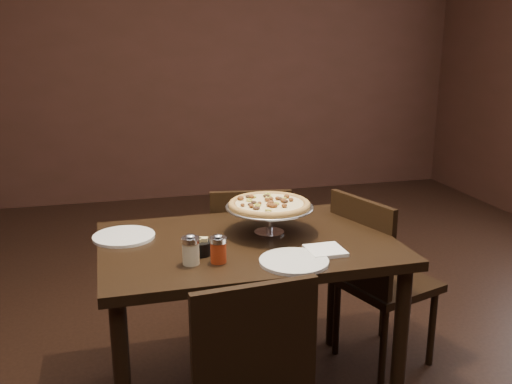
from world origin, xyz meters
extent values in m
cube|color=#321B13|center=(0.00, 3.51, 1.40)|extent=(6.00, 0.02, 2.80)
cube|color=black|center=(-0.03, 0.05, 0.74)|extent=(1.22, 0.82, 0.04)
cylinder|color=black|center=(0.52, -0.29, 0.36)|extent=(0.06, 0.06, 0.72)
cylinder|color=black|center=(-0.58, 0.39, 0.36)|extent=(0.06, 0.06, 0.72)
cylinder|color=black|center=(0.51, 0.40, 0.36)|extent=(0.06, 0.06, 0.72)
cylinder|color=silver|center=(0.08, 0.12, 0.77)|extent=(0.13, 0.13, 0.01)
cylinder|color=silver|center=(0.08, 0.12, 0.82)|extent=(0.03, 0.03, 0.10)
cylinder|color=silver|center=(0.08, 0.12, 0.87)|extent=(0.09, 0.09, 0.01)
cylinder|color=#9C9CA1|center=(0.08, 0.12, 0.88)|extent=(0.37, 0.37, 0.01)
torus|color=#9C9CA1|center=(0.08, 0.12, 0.88)|extent=(0.38, 0.38, 0.01)
cylinder|color=brown|center=(0.08, 0.12, 0.89)|extent=(0.34, 0.34, 0.01)
torus|color=brown|center=(0.08, 0.12, 0.89)|extent=(0.35, 0.35, 0.03)
cylinder|color=#D6B875|center=(0.08, 0.12, 0.90)|extent=(0.29, 0.29, 0.01)
cylinder|color=beige|center=(-0.30, -0.14, 0.80)|extent=(0.06, 0.06, 0.08)
cylinder|color=silver|center=(-0.30, -0.14, 0.86)|extent=(0.07, 0.07, 0.02)
ellipsoid|color=silver|center=(-0.30, -0.14, 0.87)|extent=(0.04, 0.04, 0.01)
cylinder|color=maroon|center=(-0.20, -0.15, 0.80)|extent=(0.06, 0.06, 0.08)
cylinder|color=silver|center=(-0.20, -0.15, 0.85)|extent=(0.06, 0.06, 0.02)
ellipsoid|color=silver|center=(-0.20, -0.15, 0.87)|extent=(0.03, 0.03, 0.01)
cylinder|color=black|center=(-0.25, -0.05, 0.79)|extent=(0.09, 0.09, 0.05)
cube|color=#D8C37C|center=(-0.26, -0.05, 0.80)|extent=(0.04, 0.03, 0.06)
cube|color=#D8C37C|center=(-0.24, -0.05, 0.80)|extent=(0.04, 0.03, 0.06)
cube|color=white|center=(0.23, -0.16, 0.77)|extent=(0.14, 0.14, 0.02)
cylinder|color=white|center=(-0.53, 0.21, 0.77)|extent=(0.26, 0.26, 0.01)
cylinder|color=white|center=(0.08, -0.23, 0.77)|extent=(0.26, 0.26, 0.01)
cone|color=silver|center=(0.04, 0.06, 0.88)|extent=(0.11, 0.11, 0.00)
cylinder|color=black|center=(0.04, 0.06, 0.89)|extent=(0.04, 0.11, 0.02)
cube|color=black|center=(0.11, 0.64, 0.41)|extent=(0.46, 0.46, 0.04)
cube|color=black|center=(0.09, 0.46, 0.65)|extent=(0.40, 0.09, 0.42)
cylinder|color=black|center=(0.30, 0.78, 0.20)|extent=(0.03, 0.03, 0.39)
cylinder|color=black|center=(-0.02, 0.83, 0.20)|extent=(0.03, 0.03, 0.39)
cylinder|color=black|center=(0.25, 0.46, 0.20)|extent=(0.03, 0.03, 0.39)
cylinder|color=black|center=(-0.07, 0.51, 0.20)|extent=(0.03, 0.03, 0.39)
cube|color=black|center=(-0.17, -0.61, 0.66)|extent=(0.41, 0.07, 0.43)
cube|color=black|center=(0.71, 0.20, 0.42)|extent=(0.51, 0.51, 0.04)
cube|color=black|center=(0.53, 0.14, 0.66)|extent=(0.15, 0.40, 0.43)
cylinder|color=black|center=(0.91, 0.09, 0.20)|extent=(0.04, 0.04, 0.40)
cylinder|color=black|center=(0.81, 0.41, 0.20)|extent=(0.04, 0.04, 0.40)
cylinder|color=black|center=(0.60, -0.01, 0.20)|extent=(0.04, 0.04, 0.40)
cylinder|color=black|center=(0.50, 0.31, 0.20)|extent=(0.04, 0.04, 0.40)
camera|label=1|loc=(-0.57, -2.13, 1.59)|focal=40.00mm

